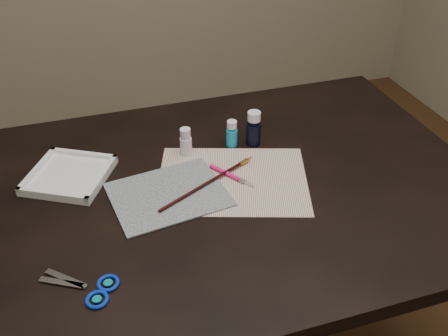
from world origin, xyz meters
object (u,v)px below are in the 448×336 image
object	(u,v)px
paper	(233,180)
paint_bottle_cyan	(232,133)
canvas	(168,194)
scissors	(76,287)
paint_bottle_white	(186,142)
paint_bottle_navy	(254,128)
palette_tray	(69,175)

from	to	relation	value
paper	paint_bottle_cyan	size ratio (longest dim) A/B	4.93
canvas	paint_bottle_cyan	xyz separation A→B (m)	(0.22, 0.17, 0.03)
paper	paint_bottle_cyan	bearing A→B (deg)	72.64
paper	scissors	bearing A→B (deg)	-148.92
paper	paint_bottle_white	xyz separation A→B (m)	(-0.08, 0.15, 0.04)
paint_bottle_cyan	paint_bottle_navy	xyz separation A→B (m)	(0.06, -0.01, 0.01)
palette_tray	scissors	bearing A→B (deg)	-91.51
canvas	paint_bottle_white	size ratio (longest dim) A/B	3.41
paper	paint_bottle_white	distance (m)	0.17
paper	palette_tray	xyz separation A→B (m)	(-0.39, 0.13, 0.01)
paint_bottle_white	paint_bottle_navy	size ratio (longest dim) A/B	0.79
paint_bottle_cyan	palette_tray	size ratio (longest dim) A/B	0.41
paper	paint_bottle_navy	size ratio (longest dim) A/B	3.76
paper	scissors	distance (m)	0.47
paint_bottle_white	scissors	bearing A→B (deg)	-129.14
paper	canvas	world-z (taller)	canvas
paper	paint_bottle_navy	world-z (taller)	paint_bottle_navy
paint_bottle_navy	paper	bearing A→B (deg)	-126.87
canvas	palette_tray	bearing A→B (deg)	147.29
paint_bottle_navy	palette_tray	size ratio (longest dim) A/B	0.53
scissors	paint_bottle_white	bearing A→B (deg)	-100.31
paint_bottle_cyan	palette_tray	distance (m)	0.44
paint_bottle_white	scissors	world-z (taller)	paint_bottle_white
palette_tray	paper	bearing A→B (deg)	-18.46
canvas	paint_bottle_cyan	size ratio (longest dim) A/B	3.53
canvas	paint_bottle_navy	world-z (taller)	paint_bottle_navy
paint_bottle_navy	palette_tray	world-z (taller)	paint_bottle_navy
paint_bottle_navy	palette_tray	bearing A→B (deg)	-178.46
canvas	scissors	distance (m)	0.33
paper	scissors	world-z (taller)	scissors
palette_tray	canvas	bearing A→B (deg)	-32.71
canvas	paper	bearing A→B (deg)	4.34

